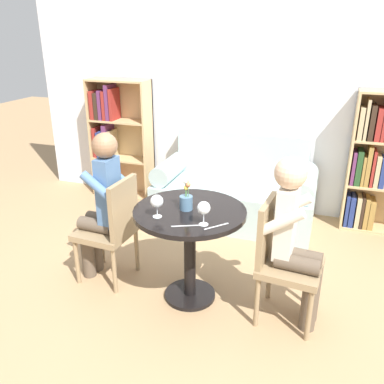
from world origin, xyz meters
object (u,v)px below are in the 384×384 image
object	(u,v)px
couch	(235,193)
flower_vase	(186,199)
bookshelf_right	(378,165)
person_left	(102,205)
bookshelf_left	(115,138)
chair_right	(281,256)
person_right	(296,238)
chair_left	(113,226)
wine_glass_right	(204,209)
wine_glass_left	(157,202)

from	to	relation	value
couch	flower_vase	distance (m)	1.60
bookshelf_right	person_left	world-z (taller)	bookshelf_right
bookshelf_left	chair_right	world-z (taller)	bookshelf_left
person_right	person_left	bearing A→B (deg)	92.73
person_left	person_right	world-z (taller)	person_left
bookshelf_left	bookshelf_right	xyz separation A→B (m)	(2.98, -0.00, -0.03)
person_left	person_right	bearing A→B (deg)	90.98
bookshelf_right	chair_left	size ratio (longest dim) A/B	1.59
chair_left	chair_right	distance (m)	1.35
chair_right	bookshelf_right	bearing A→B (deg)	-17.14
couch	person_right	world-z (taller)	person_right
couch	person_left	bearing A→B (deg)	-117.67
bookshelf_right	person_right	bearing A→B (deg)	-109.57
person_right	wine_glass_right	xyz separation A→B (m)	(-0.60, -0.18, 0.21)
couch	person_right	xyz separation A→B (m)	(0.76, -1.52, 0.35)
bookshelf_left	person_right	distance (m)	2.95
person_left	flower_vase	bearing A→B (deg)	89.28
chair_right	person_left	distance (m)	1.45
chair_left	wine_glass_left	world-z (taller)	wine_glass_left
bookshelf_right	chair_left	xyz separation A→B (m)	(-2.07, -1.73, -0.20)
couch	bookshelf_right	bearing A→B (deg)	10.63
chair_right	chair_left	bearing A→B (deg)	93.34
bookshelf_left	person_left	distance (m)	1.91
couch	chair_left	world-z (taller)	couch
bookshelf_right	person_right	world-z (taller)	bookshelf_right
person_right	chair_right	bearing A→B (deg)	86.57
wine_glass_left	wine_glass_right	xyz separation A→B (m)	(0.34, -0.01, 0.00)
bookshelf_right	chair_right	bearing A→B (deg)	-112.16
person_right	couch	bearing A→B (deg)	31.67
couch	wine_glass_left	size ratio (longest dim) A/B	10.24
couch	bookshelf_left	world-z (taller)	bookshelf_left
bookshelf_right	chair_right	size ratio (longest dim) A/B	1.59
wine_glass_left	bookshelf_right	bearing A→B (deg)	51.16
couch	person_left	xyz separation A→B (m)	(-0.76, -1.46, 0.35)
person_left	wine_glass_right	xyz separation A→B (m)	(0.93, -0.24, 0.21)
chair_right	wine_glass_left	size ratio (longest dim) A/B	5.49
couch	person_left	size ratio (longest dim) A/B	1.33
person_left	chair_right	bearing A→B (deg)	91.35
bookshelf_right	wine_glass_right	distance (m)	2.32
wine_glass_left	flower_vase	bearing A→B (deg)	50.46
person_right	flower_vase	distance (m)	0.81
couch	wine_glass_right	world-z (taller)	wine_glass_right
chair_left	bookshelf_left	bearing A→B (deg)	-149.00
bookshelf_left	chair_left	bearing A→B (deg)	-62.26
bookshelf_left	flower_vase	size ratio (longest dim) A/B	6.04
chair_right	person_left	world-z (taller)	person_left
bookshelf_left	wine_glass_right	world-z (taller)	bookshelf_left
person_right	wine_glass_left	bearing A→B (deg)	105.33
wine_glass_right	flower_vase	world-z (taller)	flower_vase
chair_right	person_left	bearing A→B (deg)	93.11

